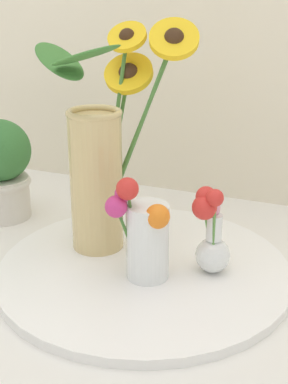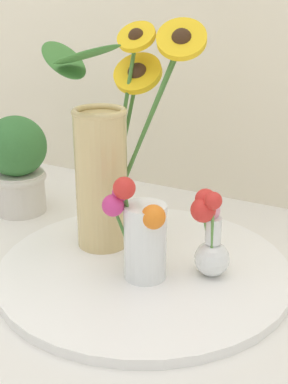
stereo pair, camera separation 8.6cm
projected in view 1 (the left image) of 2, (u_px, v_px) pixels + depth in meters
ground_plane at (134, 296)px, 0.85m from camera, size 6.00×6.00×0.00m
serving_tray at (144, 269)px, 0.92m from camera, size 0.50×0.50×0.02m
mason_jar_sunflowers at (104, 156)px, 0.93m from camera, size 0.26×0.25×0.41m
vase_small_center at (145, 234)px, 0.85m from camera, size 0.10×0.08×0.18m
vase_bulb_right at (210, 231)px, 0.87m from camera, size 0.06×0.06×0.15m
potted_plant at (1, 167)px, 1.10m from camera, size 0.13×0.13×0.21m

